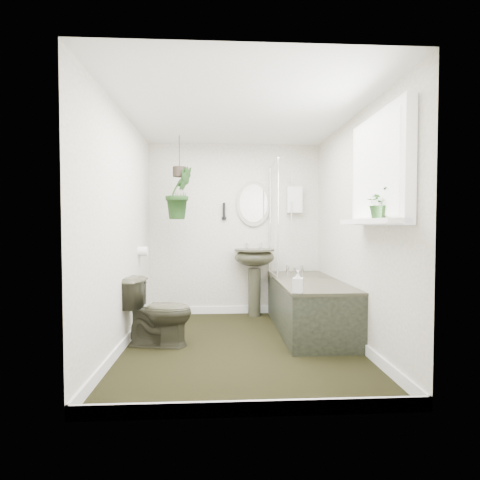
{
  "coord_description": "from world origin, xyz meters",
  "views": [
    {
      "loc": [
        -0.21,
        -3.68,
        1.19
      ],
      "look_at": [
        0.0,
        0.15,
        1.05
      ],
      "focal_mm": 28.0,
      "sensor_mm": 36.0,
      "label": 1
    }
  ],
  "objects": [
    {
      "name": "floor",
      "position": [
        0.0,
        0.0,
        -0.01
      ],
      "size": [
        2.3,
        2.8,
        0.02
      ],
      "primitive_type": "cube",
      "color": "black",
      "rests_on": "ground"
    },
    {
      "name": "ceiling",
      "position": [
        0.0,
        0.0,
        2.31
      ],
      "size": [
        2.3,
        2.8,
        0.02
      ],
      "primitive_type": "cube",
      "color": "white",
      "rests_on": "ground"
    },
    {
      "name": "wall_back",
      "position": [
        0.0,
        1.41,
        1.15
      ],
      "size": [
        2.3,
        0.02,
        2.3
      ],
      "primitive_type": "cube",
      "color": "white",
      "rests_on": "ground"
    },
    {
      "name": "wall_front",
      "position": [
        0.0,
        -1.41,
        1.15
      ],
      "size": [
        2.3,
        0.02,
        2.3
      ],
      "primitive_type": "cube",
      "color": "white",
      "rests_on": "ground"
    },
    {
      "name": "wall_left",
      "position": [
        -1.16,
        0.0,
        1.15
      ],
      "size": [
        0.02,
        2.8,
        2.3
      ],
      "primitive_type": "cube",
      "color": "white",
      "rests_on": "ground"
    },
    {
      "name": "wall_right",
      "position": [
        1.16,
        0.0,
        1.15
      ],
      "size": [
        0.02,
        2.8,
        2.3
      ],
      "primitive_type": "cube",
      "color": "white",
      "rests_on": "ground"
    },
    {
      "name": "skirting",
      "position": [
        0.0,
        0.0,
        0.05
      ],
      "size": [
        2.3,
        2.8,
        0.1
      ],
      "primitive_type": "cube",
      "color": "white",
      "rests_on": "floor"
    },
    {
      "name": "bathtub",
      "position": [
        0.8,
        0.5,
        0.29
      ],
      "size": [
        0.72,
        1.72,
        0.58
      ],
      "primitive_type": null,
      "color": "#333324",
      "rests_on": "floor"
    },
    {
      "name": "bath_screen",
      "position": [
        0.47,
        0.99,
        1.28
      ],
      "size": [
        0.04,
        0.72,
        1.4
      ],
      "primitive_type": null,
      "color": "silver",
      "rests_on": "bathtub"
    },
    {
      "name": "shower_box",
      "position": [
        0.8,
        1.34,
        1.55
      ],
      "size": [
        0.2,
        0.1,
        0.35
      ],
      "primitive_type": "cube",
      "color": "white",
      "rests_on": "wall_back"
    },
    {
      "name": "oval_mirror",
      "position": [
        0.25,
        1.37,
        1.5
      ],
      "size": [
        0.46,
        0.03,
        0.62
      ],
      "primitive_type": "ellipsoid",
      "color": "#B5AA97",
      "rests_on": "wall_back"
    },
    {
      "name": "wall_sconce",
      "position": [
        -0.15,
        1.36,
        1.4
      ],
      "size": [
        0.04,
        0.04,
        0.22
      ],
      "primitive_type": "cylinder",
      "color": "black",
      "rests_on": "wall_back"
    },
    {
      "name": "toilet_roll_holder",
      "position": [
        -1.1,
        0.7,
        0.9
      ],
      "size": [
        0.11,
        0.11,
        0.11
      ],
      "primitive_type": "cylinder",
      "rotation": [
        0.0,
        1.57,
        0.0
      ],
      "color": "white",
      "rests_on": "wall_left"
    },
    {
      "name": "window_recess",
      "position": [
        1.09,
        -0.7,
        1.65
      ],
      "size": [
        0.08,
        1.0,
        0.9
      ],
      "primitive_type": "cube",
      "color": "white",
      "rests_on": "wall_right"
    },
    {
      "name": "window_sill",
      "position": [
        1.02,
        -0.7,
        1.23
      ],
      "size": [
        0.18,
        1.0,
        0.04
      ],
      "primitive_type": "cube",
      "color": "white",
      "rests_on": "wall_right"
    },
    {
      "name": "window_blinds",
      "position": [
        1.04,
        -0.7,
        1.65
      ],
      "size": [
        0.01,
        0.86,
        0.76
      ],
      "primitive_type": "cube",
      "color": "white",
      "rests_on": "wall_right"
    },
    {
      "name": "toilet",
      "position": [
        -0.82,
        0.07,
        0.34
      ],
      "size": [
        0.72,
        0.48,
        0.68
      ],
      "primitive_type": "imported",
      "rotation": [
        0.0,
        0.0,
        1.41
      ],
      "color": "#333324",
      "rests_on": "floor"
    },
    {
      "name": "pedestal_sink",
      "position": [
        0.25,
        1.24,
        0.45
      ],
      "size": [
        0.56,
        0.49,
        0.9
      ],
      "primitive_type": null,
      "rotation": [
        0.0,
        0.0,
        0.08
      ],
      "color": "#333324",
      "rests_on": "floor"
    },
    {
      "name": "sill_plant",
      "position": [
        1.02,
        -0.87,
        1.37
      ],
      "size": [
        0.26,
        0.24,
        0.23
      ],
      "primitive_type": "imported",
      "rotation": [
        0.0,
        0.0,
        0.32
      ],
      "color": "black",
      "rests_on": "window_sill"
    },
    {
      "name": "hanging_plant",
      "position": [
        -0.7,
        0.95,
        1.6
      ],
      "size": [
        0.45,
        0.44,
        0.64
      ],
      "primitive_type": "imported",
      "rotation": [
        0.0,
        0.0,
        0.67
      ],
      "color": "black",
      "rests_on": "ceiling"
    },
    {
      "name": "soap_bottle",
      "position": [
        0.51,
        -0.29,
        0.68
      ],
      "size": [
        0.12,
        0.12,
        0.2
      ],
      "primitive_type": "imported",
      "rotation": [
        0.0,
        0.0,
        -0.31
      ],
      "color": "#2C2424",
      "rests_on": "bathtub"
    },
    {
      "name": "hanging_pot",
      "position": [
        -0.7,
        0.95,
        1.86
      ],
      "size": [
        0.16,
        0.16,
        0.12
      ],
      "primitive_type": "cylinder",
      "color": "black",
      "rests_on": "ceiling"
    }
  ]
}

